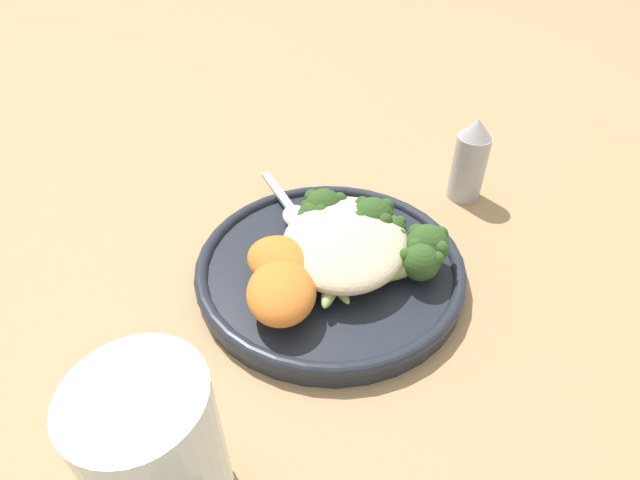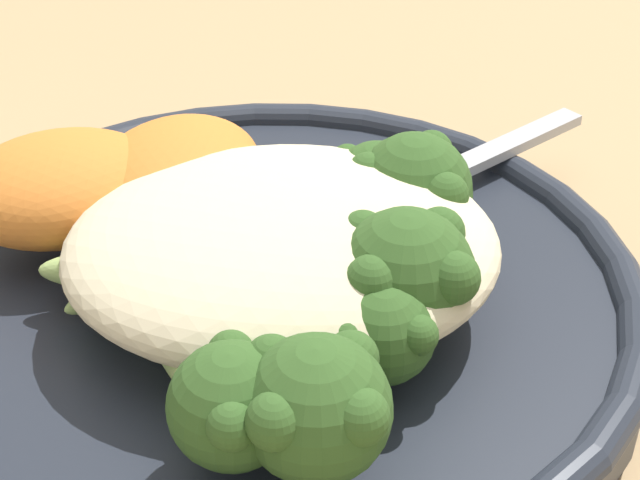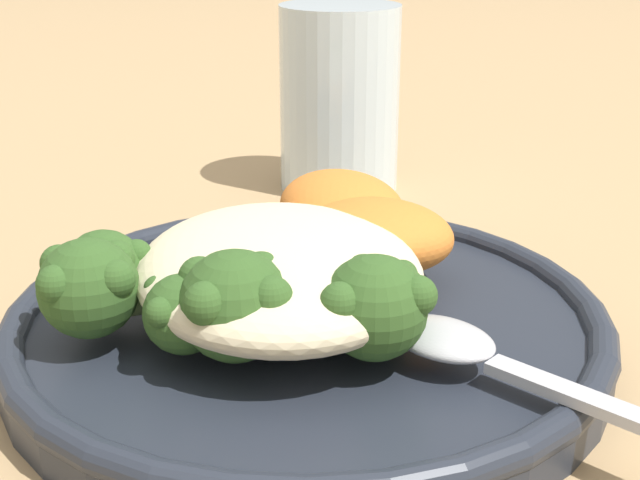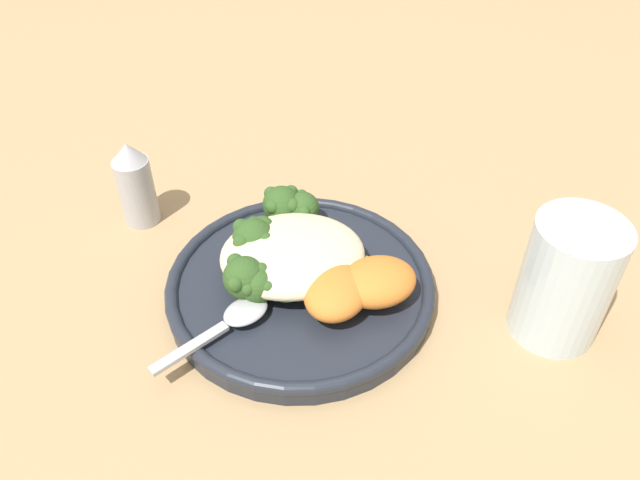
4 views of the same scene
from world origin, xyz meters
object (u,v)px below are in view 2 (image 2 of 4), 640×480
(broccoli_stalk_2, at_px, (334,322))
(broccoli_stalk_7, at_px, (268,211))
(broccoli_stalk_0, at_px, (202,357))
(spoon, at_px, (426,179))
(broccoli_stalk_1, at_px, (283,382))
(broccoli_stalk_6, at_px, (341,203))
(quinoa_mound, at_px, (282,248))
(sweet_potato_chunk_1, at_px, (176,175))
(sweet_potato_chunk_0, at_px, (63,187))
(broccoli_stalk_3, at_px, (381,276))
(plate, at_px, (265,301))
(broccoli_stalk_4, at_px, (275,264))
(broccoli_stalk_5, at_px, (380,203))

(broccoli_stalk_2, relative_size, broccoli_stalk_7, 1.03)
(broccoli_stalk_2, height_order, broccoli_stalk_7, same)
(broccoli_stalk_0, distance_m, broccoli_stalk_2, 0.04)
(broccoli_stalk_2, xyz_separation_m, spoon, (0.04, 0.09, -0.01))
(broccoli_stalk_7, bearing_deg, broccoli_stalk_1, -123.11)
(broccoli_stalk_2, height_order, broccoli_stalk_6, broccoli_stalk_6)
(quinoa_mound, height_order, spoon, quinoa_mound)
(broccoli_stalk_2, relative_size, spoon, 0.91)
(broccoli_stalk_6, bearing_deg, sweet_potato_chunk_1, 137.32)
(broccoli_stalk_1, xyz_separation_m, sweet_potato_chunk_0, (-0.07, 0.10, -0.00))
(spoon, bearing_deg, sweet_potato_chunk_1, 150.87)
(broccoli_stalk_1, xyz_separation_m, broccoli_stalk_3, (0.03, 0.04, 0.00))
(plate, bearing_deg, broccoli_stalk_1, -87.67)
(broccoli_stalk_4, distance_m, broccoli_stalk_6, 0.04)
(broccoli_stalk_4, bearing_deg, broccoli_stalk_5, 38.17)
(broccoli_stalk_2, xyz_separation_m, sweet_potato_chunk_0, (-0.08, 0.07, 0.00))
(plate, relative_size, sweet_potato_chunk_1, 3.62)
(broccoli_stalk_2, bearing_deg, quinoa_mound, 145.71)
(broccoli_stalk_5, distance_m, broccoli_stalk_7, 0.04)
(broccoli_stalk_0, bearing_deg, broccoli_stalk_6, 129.50)
(quinoa_mound, xyz_separation_m, broccoli_stalk_1, (-0.00, -0.06, -0.00))
(broccoli_stalk_3, relative_size, spoon, 1.04)
(broccoli_stalk_4, relative_size, sweet_potato_chunk_1, 1.68)
(plate, relative_size, broccoli_stalk_2, 2.60)
(broccoli_stalk_6, relative_size, spoon, 0.97)
(broccoli_stalk_7, bearing_deg, quinoa_mound, -117.14)
(sweet_potato_chunk_1, bearing_deg, broccoli_stalk_3, -48.20)
(spoon, bearing_deg, sweet_potato_chunk_0, 152.26)
(plate, bearing_deg, broccoli_stalk_0, -108.15)
(sweet_potato_chunk_1, bearing_deg, plate, -53.90)
(quinoa_mound, distance_m, broccoli_stalk_0, 0.05)
(quinoa_mound, relative_size, broccoli_stalk_6, 1.31)
(plate, height_order, sweet_potato_chunk_1, sweet_potato_chunk_1)
(sweet_potato_chunk_0, bearing_deg, broccoli_stalk_6, -8.14)
(broccoli_stalk_3, bearing_deg, broccoli_stalk_6, 116.82)
(plate, xyz_separation_m, quinoa_mound, (0.01, -0.01, 0.03))
(plate, xyz_separation_m, broccoli_stalk_1, (0.00, -0.07, 0.03))
(plate, relative_size, broccoli_stalk_7, 2.69)
(quinoa_mound, relative_size, broccoli_stalk_3, 1.22)
(broccoli_stalk_5, relative_size, broccoli_stalk_6, 1.17)
(broccoli_stalk_3, distance_m, broccoli_stalk_4, 0.04)
(plate, distance_m, broccoli_stalk_5, 0.05)
(broccoli_stalk_2, xyz_separation_m, sweet_potato_chunk_1, (-0.05, 0.08, 0.00))
(quinoa_mound, relative_size, broccoli_stalk_1, 1.18)
(broccoli_stalk_1, xyz_separation_m, spoon, (0.06, 0.12, -0.01))
(broccoli_stalk_1, height_order, broccoli_stalk_6, broccoli_stalk_1)
(broccoli_stalk_4, bearing_deg, spoon, 50.76)
(quinoa_mound, xyz_separation_m, sweet_potato_chunk_0, (-0.07, 0.04, -0.00))
(plate, xyz_separation_m, broccoli_stalk_7, (0.00, 0.02, 0.02))
(broccoli_stalk_0, xyz_separation_m, broccoli_stalk_3, (0.05, 0.02, 0.01))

